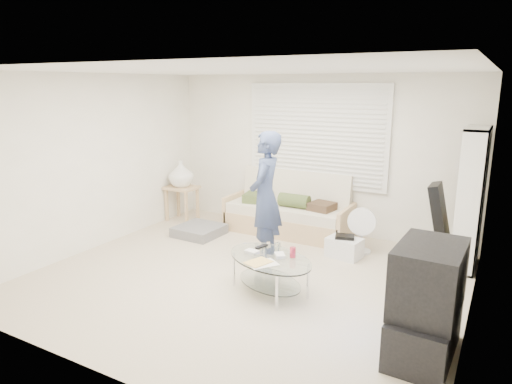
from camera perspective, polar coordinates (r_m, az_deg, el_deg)
The scene contains 13 objects.
ground at distance 5.77m, azimuth -1.23°, elevation -10.64°, with size 5.00×5.00×0.00m, color #B9A990.
room_shell at distance 5.74m, azimuth 1.11°, elevation 6.16°, with size 5.02×4.52×2.51m.
window_blinds at distance 7.30m, azimuth 7.50°, elevation 6.98°, with size 2.32×0.08×1.62m.
futon_sofa at distance 7.36m, azimuth 4.12°, elevation -2.65°, with size 2.01×0.81×0.98m.
grey_floor_pillow at distance 7.33m, azimuth -7.11°, elevation -4.80°, with size 0.67×0.67×0.15m, color slate.
side_table at distance 7.99m, azimuth -9.34°, elevation 1.92°, with size 0.53×0.43×1.06m.
bookshelf at distance 6.44m, azimuth 25.20°, elevation -0.80°, with size 0.29×0.77×1.83m.
guitar_case at distance 6.37m, azimuth 21.97°, elevation -4.62°, with size 0.42×0.41×1.10m.
floor_fan at distance 6.63m, azimuth 13.17°, elevation -4.20°, with size 0.41×0.27×0.67m.
storage_bin at distance 6.48m, azimuth 10.98°, elevation -6.78°, with size 0.50×0.39×0.32m.
tv_unit at distance 4.34m, azimuth 20.49°, elevation -12.81°, with size 0.55×0.96×1.03m.
coffee_table at distance 5.28m, azimuth 1.76°, elevation -9.01°, with size 1.34×1.12×0.55m.
standing_person at distance 6.08m, azimuth 1.17°, elevation -0.63°, with size 0.64×0.42×1.76m, color navy.
Camera 1 is at (2.66, -4.55, 2.35)m, focal length 32.00 mm.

